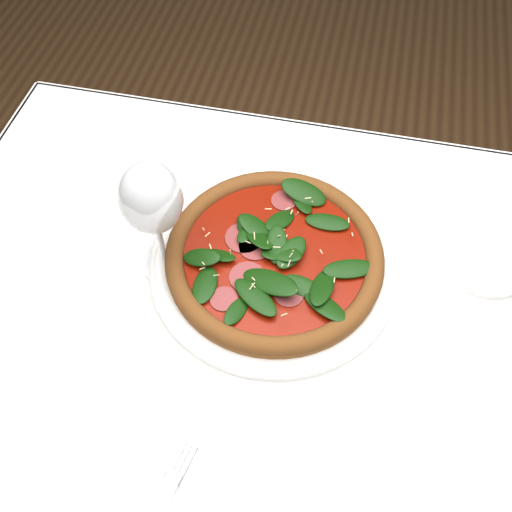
# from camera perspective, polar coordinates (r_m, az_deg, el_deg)

# --- Properties ---
(ground) EXTENTS (6.00, 6.00, 0.00)m
(ground) POSITION_cam_1_polar(r_m,az_deg,el_deg) (1.57, 2.09, -18.52)
(ground) COLOR brown
(ground) RESTS_ON ground
(dining_table) EXTENTS (1.21, 0.81, 0.75)m
(dining_table) POSITION_cam_1_polar(r_m,az_deg,el_deg) (0.96, 3.26, -7.88)
(dining_table) COLOR white
(dining_table) RESTS_ON ground
(plate) EXTENTS (0.39, 0.39, 0.02)m
(plate) POSITION_cam_1_polar(r_m,az_deg,el_deg) (0.90, 1.83, -0.57)
(plate) COLOR white
(plate) RESTS_ON dining_table
(pizza) EXTENTS (0.45, 0.45, 0.04)m
(pizza) POSITION_cam_1_polar(r_m,az_deg,el_deg) (0.88, 1.87, 0.25)
(pizza) COLOR #9C6325
(pizza) RESTS_ON plate
(wine_glass) EXTENTS (0.09, 0.09, 0.22)m
(wine_glass) POSITION_cam_1_polar(r_m,az_deg,el_deg) (0.80, -10.43, 5.47)
(wine_glass) COLOR silver
(wine_glass) RESTS_ON dining_table
(fork) EXTENTS (0.05, 0.17, 0.00)m
(fork) POSITION_cam_1_polar(r_m,az_deg,el_deg) (0.77, -9.27, -22.91)
(fork) COLOR silver
(fork) RESTS_ON napkin
(saucer_far) EXTENTS (0.15, 0.15, 0.01)m
(saucer_far) POSITION_cam_1_polar(r_m,az_deg,el_deg) (0.98, 21.92, -0.04)
(saucer_far) COLOR white
(saucer_far) RESTS_ON dining_table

